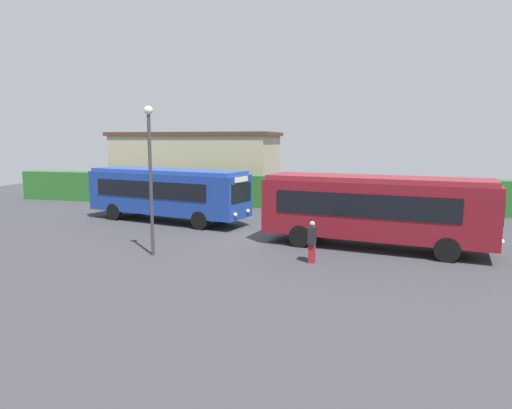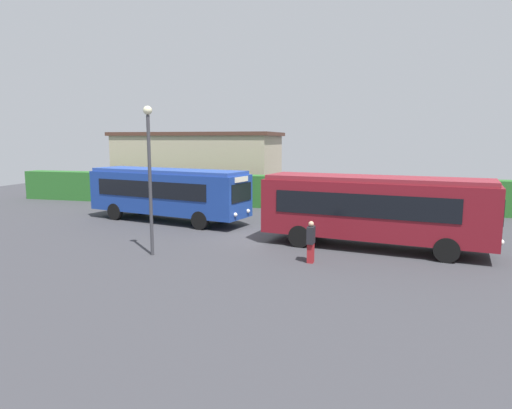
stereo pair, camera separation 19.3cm
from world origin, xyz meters
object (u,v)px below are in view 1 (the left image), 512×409
at_px(person_center, 374,212).
at_px(person_left, 312,241).
at_px(lamppost, 150,165).
at_px(bus_maroon, 375,207).
at_px(bus_blue, 167,191).

bearing_deg(person_center, person_left, 129.47).
bearing_deg(person_center, lamppost, 98.58).
bearing_deg(bus_maroon, lamppost, -148.58).
xyz_separation_m(bus_blue, person_left, (9.39, -6.84, -0.92)).
distance_m(bus_maroon, lamppost, 9.83).
xyz_separation_m(bus_maroon, person_center, (0.01, 4.26, -0.88)).
bearing_deg(bus_blue, person_left, -22.40).
xyz_separation_m(person_center, lamppost, (-8.97, -7.80, 2.83)).
height_order(bus_maroon, person_center, bus_maroon).
bearing_deg(person_left, lamppost, -171.53).
distance_m(bus_blue, person_left, 11.66).
distance_m(bus_maroon, person_center, 4.35).
xyz_separation_m(bus_blue, person_center, (11.78, 0.45, -0.83)).
relative_size(bus_maroon, lamppost, 1.65).
xyz_separation_m(bus_blue, bus_maroon, (11.77, -3.81, 0.06)).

